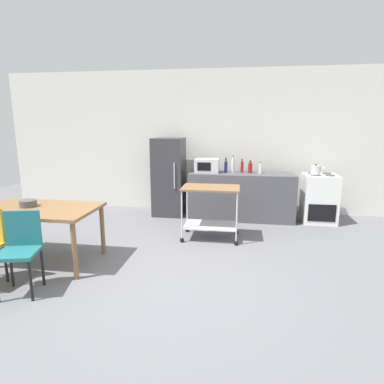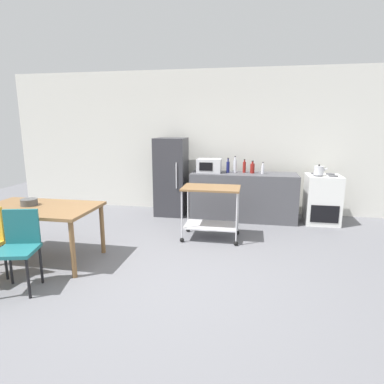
# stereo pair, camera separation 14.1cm
# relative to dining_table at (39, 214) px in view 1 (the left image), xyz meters

# --- Properties ---
(ground_plane) EXTENTS (12.00, 12.00, 0.00)m
(ground_plane) POSITION_rel_dining_table_xyz_m (1.72, -0.14, -0.67)
(ground_plane) COLOR slate
(back_wall) EXTENTS (8.40, 0.12, 2.90)m
(back_wall) POSITION_rel_dining_table_xyz_m (1.72, 3.06, 0.78)
(back_wall) COLOR silver
(back_wall) RESTS_ON ground_plane
(kitchen_counter) EXTENTS (2.00, 0.64, 0.90)m
(kitchen_counter) POSITION_rel_dining_table_xyz_m (2.62, 2.46, -0.22)
(kitchen_counter) COLOR #4C4C51
(kitchen_counter) RESTS_ON ground_plane
(dining_table) EXTENTS (1.50, 0.90, 0.75)m
(dining_table) POSITION_rel_dining_table_xyz_m (0.00, 0.00, 0.00)
(dining_table) COLOR brown
(dining_table) RESTS_ON ground_plane
(chair_teal) EXTENTS (0.48, 0.48, 0.89)m
(chair_teal) POSITION_rel_dining_table_xyz_m (0.25, -0.73, -0.15)
(chair_teal) COLOR #1E666B
(chair_teal) RESTS_ON ground_plane
(stove_oven) EXTENTS (0.60, 0.61, 0.92)m
(stove_oven) POSITION_rel_dining_table_xyz_m (4.07, 2.47, -0.22)
(stove_oven) COLOR white
(stove_oven) RESTS_ON ground_plane
(refrigerator) EXTENTS (0.60, 0.63, 1.55)m
(refrigerator) POSITION_rel_dining_table_xyz_m (1.17, 2.56, 0.10)
(refrigerator) COLOR #333338
(refrigerator) RESTS_ON ground_plane
(kitchen_cart) EXTENTS (0.91, 0.57, 0.85)m
(kitchen_cart) POSITION_rel_dining_table_xyz_m (2.14, 1.25, -0.10)
(kitchen_cart) COLOR brown
(kitchen_cart) RESTS_ON ground_plane
(microwave) EXTENTS (0.46, 0.35, 0.26)m
(microwave) POSITION_rel_dining_table_xyz_m (1.95, 2.48, 0.36)
(microwave) COLOR silver
(microwave) RESTS_ON kitchen_counter
(bottle_sparkling_water) EXTENTS (0.06, 0.06, 0.28)m
(bottle_sparkling_water) POSITION_rel_dining_table_xyz_m (2.31, 2.48, 0.34)
(bottle_sparkling_water) COLOR navy
(bottle_sparkling_water) RESTS_ON kitchen_counter
(bottle_soda) EXTENTS (0.07, 0.07, 0.32)m
(bottle_soda) POSITION_rel_dining_table_xyz_m (2.44, 2.55, 0.36)
(bottle_soda) COLOR silver
(bottle_soda) RESTS_ON kitchen_counter
(bottle_hot_sauce) EXTENTS (0.06, 0.06, 0.26)m
(bottle_hot_sauce) POSITION_rel_dining_table_xyz_m (2.62, 2.55, 0.34)
(bottle_hot_sauce) COLOR maroon
(bottle_hot_sauce) RESTS_ON kitchen_counter
(bottle_sesame_oil) EXTENTS (0.08, 0.08, 0.24)m
(bottle_sesame_oil) POSITION_rel_dining_table_xyz_m (2.77, 2.50, 0.33)
(bottle_sesame_oil) COLOR maroon
(bottle_sesame_oil) RESTS_ON kitchen_counter
(bottle_wine) EXTENTS (0.06, 0.06, 0.22)m
(bottle_wine) POSITION_rel_dining_table_xyz_m (2.96, 2.45, 0.32)
(bottle_wine) COLOR silver
(bottle_wine) RESTS_ON kitchen_counter
(fruit_bowl) EXTENTS (0.21, 0.21, 0.09)m
(fruit_bowl) POSITION_rel_dining_table_xyz_m (-0.17, 0.05, 0.12)
(fruit_bowl) COLOR #4C4C4C
(fruit_bowl) RESTS_ON dining_table
(kettle) EXTENTS (0.24, 0.17, 0.19)m
(kettle) POSITION_rel_dining_table_xyz_m (3.95, 2.38, 0.33)
(kettle) COLOR silver
(kettle) RESTS_ON stove_oven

